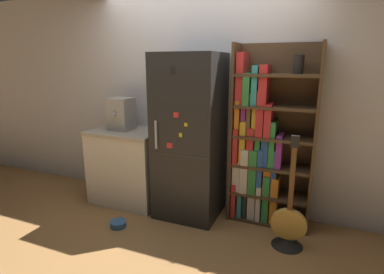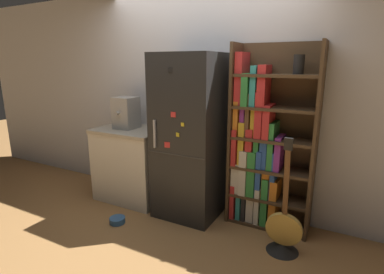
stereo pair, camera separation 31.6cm
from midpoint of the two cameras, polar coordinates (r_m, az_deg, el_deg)
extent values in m
plane|color=#A87542|center=(3.57, -3.86, -14.96)|extent=(16.00, 16.00, 0.00)
cube|color=silver|center=(3.58, -0.83, 7.15)|extent=(8.00, 0.05, 2.60)
cube|color=black|center=(3.34, -3.12, -0.07)|extent=(0.69, 0.64, 1.83)
cube|color=#333333|center=(3.10, -5.64, -3.53)|extent=(0.68, 0.01, 0.01)
cube|color=#B2B2B7|center=(3.15, -9.73, 0.40)|extent=(0.02, 0.02, 0.30)
cube|color=red|center=(3.00, -6.08, 4.19)|extent=(0.05, 0.01, 0.05)
cube|color=black|center=(2.98, -6.73, 12.55)|extent=(0.05, 0.02, 0.05)
cube|color=yellow|center=(3.02, -5.18, 0.34)|extent=(0.04, 0.02, 0.04)
cube|color=red|center=(3.11, -7.21, -1.64)|extent=(0.06, 0.02, 0.06)
cube|color=yellow|center=(2.97, -4.22, 2.32)|extent=(0.04, 0.01, 0.04)
cube|color=#4C3823|center=(3.30, 5.35, 0.55)|extent=(0.03, 0.34, 1.92)
cube|color=#4C3823|center=(3.17, 19.76, -0.79)|extent=(0.03, 0.34, 1.92)
cube|color=#4C3823|center=(3.36, 12.87, 0.48)|extent=(0.86, 0.03, 1.92)
cube|color=#4C3823|center=(3.56, 11.59, -15.08)|extent=(0.80, 0.31, 0.03)
cube|color=#4C3823|center=(3.42, 11.84, -10.59)|extent=(0.80, 0.31, 0.03)
cube|color=#4C3823|center=(3.30, 12.11, -5.51)|extent=(0.80, 0.31, 0.03)
cube|color=#4C3823|center=(3.21, 12.40, -0.10)|extent=(0.80, 0.31, 0.03)
cube|color=#4C3823|center=(3.15, 12.70, 5.56)|extent=(0.80, 0.31, 0.03)
cube|color=#4C3823|center=(3.12, 13.02, 11.39)|extent=(0.80, 0.31, 0.03)
cube|color=red|center=(3.53, 5.82, -11.27)|extent=(0.05, 0.29, 0.39)
cube|color=teal|center=(3.51, 6.93, -10.87)|extent=(0.05, 0.28, 0.45)
cube|color=#262628|center=(3.48, 7.85, -10.70)|extent=(0.04, 0.26, 0.50)
cube|color=silver|center=(3.48, 8.98, -11.39)|extent=(0.08, 0.25, 0.43)
cube|color=silver|center=(3.48, 10.27, -11.73)|extent=(0.05, 0.29, 0.40)
cube|color=#338C3F|center=(3.44, 11.56, -10.94)|extent=(0.07, 0.29, 0.52)
cube|color=orange|center=(3.43, 12.97, -11.19)|extent=(0.07, 0.27, 0.51)
cube|color=silver|center=(3.43, 6.29, -7.01)|extent=(0.08, 0.29, 0.33)
cube|color=silver|center=(3.37, 7.70, -5.99)|extent=(0.08, 0.29, 0.49)
cube|color=#338C3F|center=(3.35, 9.18, -6.14)|extent=(0.08, 0.28, 0.49)
cube|color=#2D59B2|center=(3.34, 10.47, -6.13)|extent=(0.05, 0.28, 0.51)
cube|color=orange|center=(3.35, 11.68, -7.48)|extent=(0.08, 0.23, 0.36)
cube|color=#2D59B2|center=(3.31, 12.92, -6.44)|extent=(0.05, 0.25, 0.51)
cube|color=red|center=(3.31, 6.09, -1.41)|extent=(0.05, 0.29, 0.39)
cube|color=gold|center=(3.30, 7.34, -0.80)|extent=(0.06, 0.28, 0.47)
cube|color=red|center=(3.27, 8.65, -1.54)|extent=(0.07, 0.25, 0.41)
cube|color=#338C3F|center=(3.24, 9.95, -0.96)|extent=(0.05, 0.23, 0.49)
cube|color=#2D59B2|center=(3.26, 11.25, -2.37)|extent=(0.07, 0.25, 0.33)
cube|color=#338C3F|center=(3.23, 12.53, -1.17)|extent=(0.06, 0.27, 0.49)
cube|color=purple|center=(3.23, 13.73, -2.49)|extent=(0.06, 0.26, 0.35)
cube|color=orange|center=(3.25, 6.28, 3.86)|extent=(0.05, 0.27, 0.36)
cube|color=purple|center=(3.23, 7.36, 4.32)|extent=(0.05, 0.22, 0.43)
cube|color=brown|center=(3.21, 8.32, 4.40)|extent=(0.04, 0.24, 0.44)
cube|color=gold|center=(3.20, 9.33, 4.73)|extent=(0.04, 0.23, 0.49)
cube|color=red|center=(3.18, 10.39, 4.41)|extent=(0.07, 0.26, 0.46)
cube|color=red|center=(3.17, 11.75, 3.20)|extent=(0.07, 0.27, 0.34)
cube|color=red|center=(3.21, 6.70, 10.98)|extent=(0.07, 0.27, 0.53)
cube|color=#338C3F|center=(3.18, 7.91, 9.05)|extent=(0.07, 0.29, 0.32)
cube|color=teal|center=(3.17, 9.37, 9.68)|extent=(0.06, 0.28, 0.40)
cube|color=red|center=(3.14, 10.83, 9.66)|extent=(0.08, 0.25, 0.41)
cylinder|color=black|center=(3.09, 16.86, 13.09)|extent=(0.10, 0.10, 0.18)
cube|color=silver|center=(3.91, -14.24, -5.65)|extent=(0.86, 0.62, 0.88)
cube|color=#B2A893|center=(3.78, -14.65, 0.95)|extent=(0.88, 0.64, 0.04)
cube|color=#A5A39E|center=(3.80, -15.64, 4.25)|extent=(0.26, 0.26, 0.39)
cylinder|color=#A5A39E|center=(3.68, -17.17, 4.14)|extent=(0.04, 0.06, 0.04)
cone|color=black|center=(3.16, 14.81, -18.95)|extent=(0.30, 0.30, 0.06)
cylinder|color=gold|center=(3.06, 15.04, -15.84)|extent=(0.33, 0.09, 0.34)
cube|color=brown|center=(2.79, 15.48, -7.88)|extent=(0.04, 0.11, 0.62)
cube|color=black|center=(2.64, 15.84, -0.90)|extent=(0.07, 0.04, 0.11)
cylinder|color=#3366A5|center=(3.49, -16.50, -15.65)|extent=(0.17, 0.17, 0.06)
torus|color=#3366A5|center=(3.48, -16.53, -15.27)|extent=(0.17, 0.17, 0.01)
camera|label=1|loc=(0.16, -92.70, -0.67)|focal=28.00mm
camera|label=2|loc=(0.16, 87.30, 0.67)|focal=28.00mm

